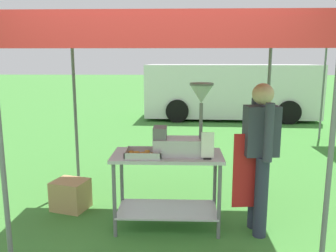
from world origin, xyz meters
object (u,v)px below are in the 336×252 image
donut_cart (167,176)px  menu_sign (208,148)px  supply_crate (71,195)px  vendor (260,151)px  van_white (230,91)px  donut_tray (144,154)px  stall_canopy (168,32)px  donut_fryer (184,131)px

donut_cart → menu_sign: (0.42, -0.19, 0.37)m
donut_cart → supply_crate: size_ratio=2.43×
menu_sign → vendor: (0.55, 0.12, -0.06)m
supply_crate → van_white: bearing=67.5°
donut_tray → van_white: (1.95, 7.63, 0.01)m
stall_canopy → donut_tray: stall_canopy is taller
donut_fryer → supply_crate: bearing=161.6°
van_white → donut_fryer: bearing=-101.5°
stall_canopy → donut_fryer: size_ratio=3.78×
stall_canopy → donut_cart: (0.00, -0.10, -1.52)m
donut_cart → donut_fryer: bearing=-7.4°
donut_cart → van_white: van_white is taller
menu_sign → donut_fryer: bearing=145.8°
donut_cart → menu_sign: bearing=-24.1°
vendor → van_white: bearing=84.4°
menu_sign → supply_crate: 1.92m
donut_fryer → van_white: 7.71m
vendor → van_white: van_white is taller
vendor → van_white: 7.64m
donut_cart → donut_fryer: size_ratio=1.55×
donut_tray → donut_fryer: size_ratio=0.50×
stall_canopy → menu_sign: (0.42, -0.28, -1.16)m
stall_canopy → van_white: stall_canopy is taller
donut_fryer → supply_crate: size_ratio=1.57×
donut_tray → vendor: 1.21m
menu_sign → vendor: size_ratio=0.17×
donut_cart → vendor: (0.97, -0.07, 0.30)m
stall_canopy → donut_tray: bearing=-140.7°
stall_canopy → vendor: size_ratio=1.79×
vendor → supply_crate: 2.36m
van_white → menu_sign: bearing=-99.5°
stall_canopy → donut_tray: 1.30m
menu_sign → supply_crate: size_ratio=0.58×
donut_tray → donut_fryer: bearing=10.2°
donut_cart → supply_crate: bearing=160.2°
donut_tray → supply_crate: bearing=151.3°
donut_cart → stall_canopy: bearing=90.0°
supply_crate → donut_fryer: bearing=-18.4°
stall_canopy → supply_crate: (-1.23, 0.34, -1.94)m
donut_fryer → menu_sign: (0.24, -0.16, -0.13)m
donut_cart → supply_crate: (-1.23, 0.44, -0.42)m
donut_cart → supply_crate: 1.37m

